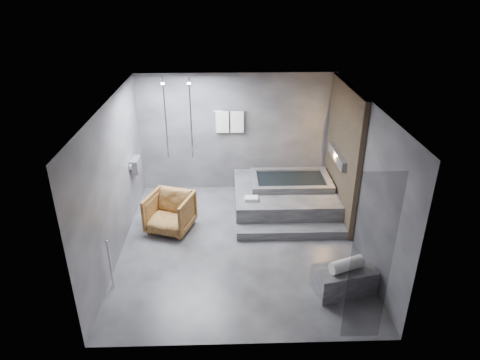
{
  "coord_description": "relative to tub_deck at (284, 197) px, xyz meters",
  "views": [
    {
      "loc": [
        -0.21,
        -6.96,
        4.73
      ],
      "look_at": [
        0.02,
        0.3,
        1.24
      ],
      "focal_mm": 32.0,
      "sensor_mm": 36.0,
      "label": 1
    }
  ],
  "objects": [
    {
      "name": "concrete_bench",
      "position": [
        0.62,
        -2.85,
        -0.03
      ],
      "size": [
        1.06,
        0.73,
        0.43
      ],
      "primitive_type": "cube",
      "rotation": [
        0.0,
        0.0,
        0.23
      ],
      "color": "#363639",
      "rests_on": "ground"
    },
    {
      "name": "driftwood_chair",
      "position": [
        -2.44,
        -0.86,
        0.14
      ],
      "size": [
        1.07,
        1.08,
        0.79
      ],
      "primitive_type": "imported",
      "rotation": [
        0.0,
        0.0,
        -0.32
      ],
      "color": "#4F3013",
      "rests_on": "ground"
    },
    {
      "name": "rolled_towel",
      "position": [
        0.63,
        -2.88,
        0.29
      ],
      "size": [
        0.61,
        0.4,
        0.21
      ],
      "primitive_type": "cylinder",
      "rotation": [
        0.0,
        1.57,
        0.37
      ],
      "color": "white",
      "rests_on": "concrete_bench"
    },
    {
      "name": "deck_towel",
      "position": [
        -0.78,
        -0.59,
        0.29
      ],
      "size": [
        0.28,
        0.21,
        0.07
      ],
      "primitive_type": "cube",
      "rotation": [
        0.0,
        0.0,
        -0.02
      ],
      "color": "silver",
      "rests_on": "tub_deck"
    },
    {
      "name": "room",
      "position": [
        -0.65,
        -1.21,
        1.48
      ],
      "size": [
        5.0,
        5.04,
        2.82
      ],
      "color": "#303032",
      "rests_on": "ground"
    },
    {
      "name": "tub_step",
      "position": [
        0.0,
        -1.18,
        -0.16
      ],
      "size": [
        2.2,
        0.36,
        0.18
      ],
      "primitive_type": "cube",
      "color": "#353538",
      "rests_on": "ground"
    },
    {
      "name": "tub_deck",
      "position": [
        0.0,
        0.0,
        0.0
      ],
      "size": [
        2.2,
        2.0,
        0.5
      ],
      "primitive_type": "cube",
      "color": "#353538",
      "rests_on": "ground"
    }
  ]
}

